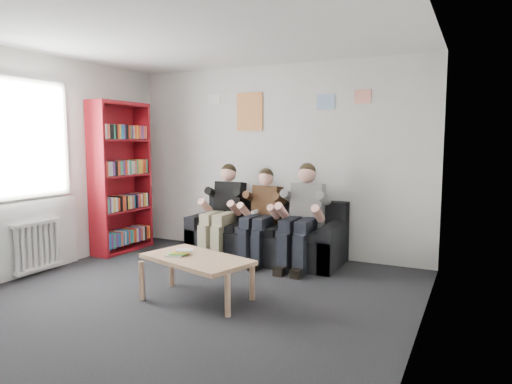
% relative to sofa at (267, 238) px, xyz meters
% --- Properties ---
extents(room_shell, '(5.00, 5.00, 5.00)m').
position_rel_sofa_xyz_m(room_shell, '(-0.06, -2.10, 1.06)').
color(room_shell, black).
rests_on(room_shell, ground).
extents(sofa, '(2.11, 0.86, 0.81)m').
position_rel_sofa_xyz_m(sofa, '(0.00, 0.00, 0.00)').
color(sofa, black).
rests_on(sofa, ground).
extents(bookshelf, '(0.33, 0.98, 2.19)m').
position_rel_sofa_xyz_m(bookshelf, '(-2.12, -0.51, 0.80)').
color(bookshelf, maroon).
rests_on(bookshelf, ground).
extents(coffee_table, '(1.13, 0.62, 0.45)m').
position_rel_sofa_xyz_m(coffee_table, '(0.06, -1.82, 0.10)').
color(coffee_table, tan).
rests_on(coffee_table, ground).
extents(game_cases, '(0.23, 0.21, 0.06)m').
position_rel_sofa_xyz_m(game_cases, '(-0.14, -1.84, 0.19)').
color(game_cases, silver).
rests_on(game_cases, coffee_table).
extents(person_left, '(0.40, 0.87, 1.31)m').
position_rel_sofa_xyz_m(person_left, '(-0.59, -0.20, 0.35)').
color(person_left, black).
rests_on(person_left, sofa).
extents(person_middle, '(0.38, 0.81, 1.26)m').
position_rel_sofa_xyz_m(person_middle, '(0.00, -0.19, 0.34)').
color(person_middle, '#492C18').
rests_on(person_middle, sofa).
extents(person_right, '(0.42, 0.90, 1.34)m').
position_rel_sofa_xyz_m(person_right, '(0.59, -0.20, 0.37)').
color(person_right, silver).
rests_on(person_right, sofa).
extents(radiator, '(0.10, 0.64, 0.60)m').
position_rel_sofa_xyz_m(radiator, '(-2.21, -1.90, 0.06)').
color(radiator, white).
rests_on(radiator, ground).
extents(window, '(0.05, 1.30, 2.36)m').
position_rel_sofa_xyz_m(window, '(-2.28, -1.90, 0.74)').
color(window, white).
rests_on(window, room_shell).
extents(poster_large, '(0.42, 0.01, 0.55)m').
position_rel_sofa_xyz_m(poster_large, '(-0.46, 0.39, 1.76)').
color(poster_large, gold).
rests_on(poster_large, room_shell).
extents(poster_blue, '(0.25, 0.01, 0.20)m').
position_rel_sofa_xyz_m(poster_blue, '(0.69, 0.39, 1.86)').
color(poster_blue, '#408BDC').
rests_on(poster_blue, room_shell).
extents(poster_pink, '(0.22, 0.01, 0.18)m').
position_rel_sofa_xyz_m(poster_pink, '(1.19, 0.39, 1.91)').
color(poster_pink, '#DC44A4').
rests_on(poster_pink, room_shell).
extents(poster_sign, '(0.20, 0.01, 0.14)m').
position_rel_sofa_xyz_m(poster_sign, '(-1.06, 0.39, 1.96)').
color(poster_sign, white).
rests_on(poster_sign, room_shell).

